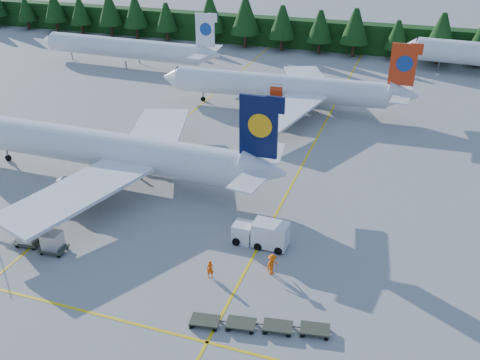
% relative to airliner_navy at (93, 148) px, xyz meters
% --- Properties ---
extents(ground, '(320.00, 320.00, 0.00)m').
position_rel_airliner_navy_xyz_m(ground, '(16.13, -14.45, -3.62)').
color(ground, gray).
rests_on(ground, ground).
extents(taxi_stripe_a, '(0.25, 120.00, 0.01)m').
position_rel_airliner_navy_xyz_m(taxi_stripe_a, '(2.13, 5.55, -3.61)').
color(taxi_stripe_a, yellow).
rests_on(taxi_stripe_a, ground).
extents(taxi_stripe_b, '(0.25, 120.00, 0.01)m').
position_rel_airliner_navy_xyz_m(taxi_stripe_b, '(22.13, 5.55, -3.61)').
color(taxi_stripe_b, yellow).
rests_on(taxi_stripe_b, ground).
extents(taxi_stripe_cross, '(80.00, 0.25, 0.01)m').
position_rel_airliner_navy_xyz_m(taxi_stripe_cross, '(16.13, -20.45, -3.61)').
color(taxi_stripe_cross, yellow).
rests_on(taxi_stripe_cross, ground).
extents(treeline_hedge, '(220.00, 4.00, 6.00)m').
position_rel_airliner_navy_xyz_m(treeline_hedge, '(16.13, 67.55, -0.62)').
color(treeline_hedge, black).
rests_on(treeline_hedge, ground).
extents(airliner_navy, '(41.39, 34.08, 12.04)m').
position_rel_airliner_navy_xyz_m(airliner_navy, '(0.00, 0.00, 0.00)').
color(airliner_navy, silver).
rests_on(airliner_navy, ground).
extents(airliner_red, '(38.29, 31.46, 11.13)m').
position_rel_airliner_navy_xyz_m(airliner_red, '(13.45, 28.98, -0.27)').
color(airliner_red, silver).
rests_on(airliner_red, ground).
extents(airliner_far_left, '(37.78, 4.80, 10.98)m').
position_rel_airliner_navy_xyz_m(airliner_far_left, '(-21.61, 42.68, -0.18)').
color(airliner_far_left, silver).
rests_on(airliner_far_left, ground).
extents(service_truck, '(5.24, 2.06, 2.50)m').
position_rel_airliner_navy_xyz_m(service_truck, '(22.19, -7.18, -2.38)').
color(service_truck, white).
rests_on(service_truck, ground).
extents(dolly_train, '(10.48, 3.47, 0.13)m').
position_rel_airliner_navy_xyz_m(dolly_train, '(25.34, -17.87, -3.21)').
color(dolly_train, '#323728').
rests_on(dolly_train, ground).
extents(uld_pair, '(5.29, 2.18, 1.73)m').
position_rel_airliner_navy_xyz_m(uld_pair, '(3.21, -14.35, -2.45)').
color(uld_pair, '#323728').
rests_on(uld_pair, ground).
extents(crew_a, '(0.69, 0.55, 1.66)m').
position_rel_airliner_navy_xyz_m(crew_a, '(19.56, -13.27, -2.79)').
color(crew_a, '#F74F05').
rests_on(crew_a, ground).
extents(crew_c, '(0.83, 0.98, 2.01)m').
position_rel_airliner_navy_xyz_m(crew_c, '(24.44, -11.17, -2.61)').
color(crew_c, '#FB5805').
rests_on(crew_c, ground).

